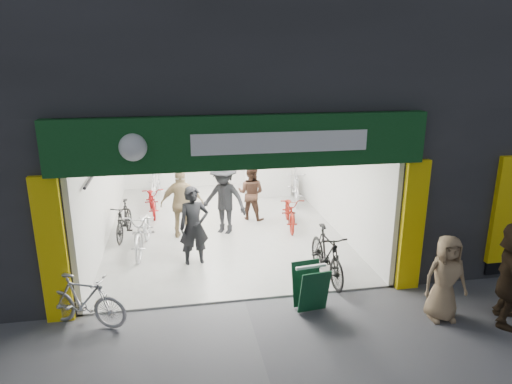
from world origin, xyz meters
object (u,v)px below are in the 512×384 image
object	(u,v)px
bike_left_front	(143,230)
sandwich_board	(310,286)
pedestrian_near	(445,278)
bike_right_front	(327,254)
parked_bike	(84,300)

from	to	relation	value
bike_left_front	sandwich_board	size ratio (longest dim) A/B	2.34
pedestrian_near	sandwich_board	distance (m)	2.31
bike_right_front	pedestrian_near	xyz separation A→B (m)	(1.50, -1.80, 0.23)
bike_left_front	sandwich_board	bearing A→B (deg)	-40.91
parked_bike	sandwich_board	bearing A→B (deg)	-69.89
pedestrian_near	bike_left_front	bearing A→B (deg)	148.21
bike_left_front	parked_bike	distance (m)	3.12
pedestrian_near	parked_bike	bearing A→B (deg)	176.37
bike_left_front	bike_right_front	xyz separation A→B (m)	(3.78, -2.11, 0.02)
bike_right_front	pedestrian_near	distance (m)	2.35
bike_right_front	parked_bike	distance (m)	4.69
pedestrian_near	sandwich_board	world-z (taller)	pedestrian_near
bike_right_front	sandwich_board	world-z (taller)	bike_right_front
bike_right_front	parked_bike	world-z (taller)	bike_right_front
sandwich_board	bike_right_front	bearing A→B (deg)	51.45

